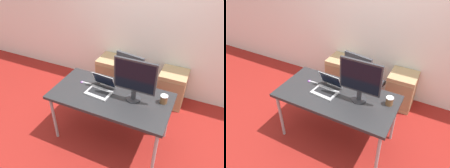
% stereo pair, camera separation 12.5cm
% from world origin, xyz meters
% --- Properties ---
extents(ground_plane, '(14.00, 14.00, 0.00)m').
position_xyz_m(ground_plane, '(0.00, 0.00, 0.00)').
color(ground_plane, maroon).
extents(wall_back, '(10.00, 0.05, 2.60)m').
position_xyz_m(wall_back, '(0.00, 1.41, 1.30)').
color(wall_back, silver).
rests_on(wall_back, ground_plane).
extents(desk, '(1.55, 0.78, 0.77)m').
position_xyz_m(desk, '(0.00, 0.00, 0.72)').
color(desk, '#28282B').
rests_on(desk, ground_plane).
extents(office_chair, '(0.56, 0.60, 1.09)m').
position_xyz_m(office_chair, '(0.07, 0.75, 0.42)').
color(office_chair, '#232326').
rests_on(office_chair, ground_plane).
extents(cabinet_left, '(0.43, 0.45, 0.61)m').
position_xyz_m(cabinet_left, '(-0.53, 1.15, 0.31)').
color(cabinet_left, tan).
rests_on(cabinet_left, ground_plane).
extents(cabinet_right, '(0.43, 0.45, 0.61)m').
position_xyz_m(cabinet_right, '(0.61, 1.15, 0.31)').
color(cabinet_right, tan).
rests_on(cabinet_right, ground_plane).
extents(laptop_center, '(0.34, 0.33, 0.22)m').
position_xyz_m(laptop_center, '(-0.16, 0.02, 0.82)').
color(laptop_center, '#ADADB2').
rests_on(laptop_center, desk).
extents(monitor, '(0.52, 0.18, 0.56)m').
position_xyz_m(monitor, '(0.29, 0.04, 1.08)').
color(monitor, '#2D2D33').
rests_on(monitor, desk).
extents(coffee_cup_white, '(0.08, 0.08, 0.09)m').
position_xyz_m(coffee_cup_white, '(-0.21, 0.20, 0.82)').
color(coffee_cup_white, white).
rests_on(coffee_cup_white, desk).
extents(coffee_cup_brown, '(0.09, 0.09, 0.11)m').
position_xyz_m(coffee_cup_brown, '(0.65, 0.14, 0.83)').
color(coffee_cup_brown, brown).
rests_on(coffee_cup_brown, desk).
extents(scissors, '(0.17, 0.05, 0.01)m').
position_xyz_m(scissors, '(-0.44, 0.10, 0.78)').
color(scissors, '#B2B2B7').
rests_on(scissors, desk).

